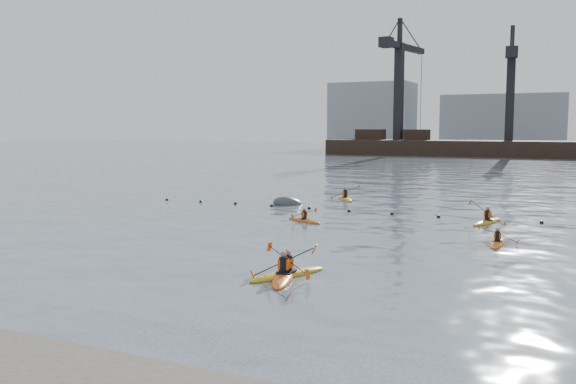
# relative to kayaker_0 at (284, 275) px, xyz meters

# --- Properties ---
(ground) EXTENTS (400.00, 400.00, 0.00)m
(ground) POSITION_rel_kayaker_0_xyz_m (-1.84, -4.10, -0.11)
(ground) COLOR #3D4C58
(ground) RESTS_ON ground
(float_line) EXTENTS (33.24, 0.73, 0.24)m
(float_line) POSITION_rel_kayaker_0_xyz_m (-2.34, 18.43, -0.08)
(float_line) COLOR black
(float_line) RESTS_ON ground
(barge_pier) EXTENTS (72.00, 19.30, 29.50)m
(barge_pier) POSITION_rel_kayaker_0_xyz_m (-2.06, 105.89, 1.78)
(barge_pier) COLOR black
(barge_pier) RESTS_ON ground
(skyline) EXTENTS (141.00, 28.00, 22.00)m
(skyline) POSITION_rel_kayaker_0_xyz_m (0.40, 146.17, 9.14)
(skyline) COLOR gray
(skyline) RESTS_ON ground
(kayaker_0) EXTENTS (2.47, 3.69, 1.46)m
(kayaker_0) POSITION_rel_kayaker_0_xyz_m (0.00, 0.00, 0.00)
(kayaker_0) COLOR #E55415
(kayaker_0) RESTS_ON ground
(kayaker_1) EXTENTS (2.28, 3.55, 1.29)m
(kayaker_1) POSITION_rel_kayaker_0_xyz_m (-0.01, 0.40, -0.00)
(kayaker_1) COLOR gold
(kayaker_1) RESTS_ON ground
(kayaker_2) EXTENTS (2.85, 1.79, 0.93)m
(kayaker_2) POSITION_rel_kayaker_0_xyz_m (-4.87, 13.14, -0.02)
(kayaker_2) COLOR #C35C12
(kayaker_2) RESTS_ON ground
(kayaker_3) EXTENTS (2.38, 3.52, 1.50)m
(kayaker_3) POSITION_rel_kayaker_0_xyz_m (5.24, 17.15, -0.01)
(kayaker_3) COLOR orange
(kayaker_3) RESTS_ON ground
(kayaker_4) EXTENTS (2.00, 2.91, 1.08)m
(kayaker_4) POSITION_rel_kayaker_0_xyz_m (6.53, 10.44, -0.02)
(kayaker_4) COLOR orange
(kayaker_4) RESTS_ON ground
(kayaker_5) EXTENTS (2.55, 3.27, 1.31)m
(kayaker_5) POSITION_rel_kayaker_0_xyz_m (-6.42, 24.71, -0.00)
(kayaker_5) COLOR #C09316
(kayaker_5) RESTS_ON ground
(mooring_buoy) EXTENTS (2.83, 2.65, 1.62)m
(mooring_buoy) POSITION_rel_kayaker_0_xyz_m (-9.18, 20.04, -0.11)
(mooring_buoy) COLOR #3C3F41
(mooring_buoy) RESTS_ON ground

